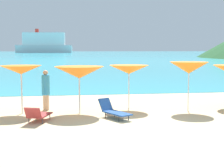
# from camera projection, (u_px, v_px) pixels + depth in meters

# --- Properties ---
(ground_plane) EXTENTS (50.00, 100.00, 0.30)m
(ground_plane) POSITION_uv_depth(u_px,v_px,m) (110.00, 95.00, 21.42)
(ground_plane) COLOR beige
(ocean_water) EXTENTS (650.00, 440.00, 0.02)m
(ocean_water) POSITION_uv_depth(u_px,v_px,m) (68.00, 53.00, 236.91)
(ocean_water) COLOR #38B7CC
(ocean_water) RESTS_ON ground_plane
(umbrella_2) EXTENTS (1.86, 1.86, 2.10)m
(umbrella_2) POSITION_uv_depth(u_px,v_px,m) (21.00, 70.00, 14.26)
(umbrella_2) COLOR silver
(umbrella_2) RESTS_ON ground_plane
(umbrella_3) EXTENTS (2.29, 2.29, 2.06)m
(umbrella_3) POSITION_uv_depth(u_px,v_px,m) (79.00, 72.00, 14.32)
(umbrella_3) COLOR silver
(umbrella_3) RESTS_ON ground_plane
(umbrella_4) EXTENTS (1.93, 1.93, 2.07)m
(umbrella_4) POSITION_uv_depth(u_px,v_px,m) (129.00, 70.00, 15.37)
(umbrella_4) COLOR silver
(umbrella_4) RESTS_ON ground_plane
(umbrella_5) EXTENTS (1.90, 1.90, 2.24)m
(umbrella_5) POSITION_uv_depth(u_px,v_px,m) (189.00, 68.00, 14.81)
(umbrella_5) COLOR silver
(umbrella_5) RESTS_ON ground_plane
(lounge_chair_1) EXTENTS (1.02, 1.49, 0.67)m
(lounge_chair_1) POSITION_uv_depth(u_px,v_px,m) (38.00, 115.00, 12.69)
(lounge_chair_1) COLOR #A53333
(lounge_chair_1) RESTS_ON ground_plane
(lounge_chair_7) EXTENTS (1.27, 1.70, 0.74)m
(lounge_chair_7) POSITION_uv_depth(u_px,v_px,m) (114.00, 111.00, 13.40)
(lounge_chair_7) COLOR #1E478C
(lounge_chair_7) RESTS_ON ground_plane
(beachgoer_0) EXTENTS (0.36, 0.36, 1.85)m
(beachgoer_0) POSITION_uv_depth(u_px,v_px,m) (46.00, 89.00, 15.13)
(beachgoer_0) COLOR #DBAA84
(beachgoer_0) RESTS_ON ground_plane
(cruise_ship) EXTENTS (46.06, 13.44, 19.50)m
(cruise_ship) POSITION_uv_depth(u_px,v_px,m) (44.00, 44.00, 270.62)
(cruise_ship) COLOR silver
(cruise_ship) RESTS_ON ocean_water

